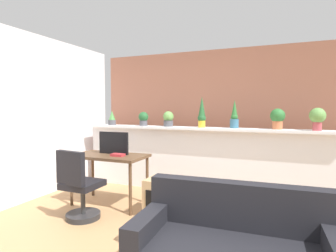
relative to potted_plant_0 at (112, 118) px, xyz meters
The scene contains 17 objects.
ground_plane 2.90m from the potted_plant_0, 48.13° to the right, with size 12.00×12.00×0.00m, color tan.
divider_wall 1.89m from the potted_plant_0, ahead, with size 4.34×0.16×1.08m, color white.
plant_shelf 1.75m from the potted_plant_0, ahead, with size 4.34×0.32×0.04m, color white.
brick_wall_behind 1.86m from the potted_plant_0, 20.39° to the left, with size 4.34×0.10×2.50m, color #935B47.
side_wall_left 1.69m from the potted_plant_0, 113.51° to the right, with size 0.12×4.40×2.60m, color white.
potted_plant_0 is the anchor object (origin of this frame).
potted_plant_1 0.66m from the potted_plant_0, ahead, with size 0.18×0.18×0.25m.
potted_plant_2 1.15m from the potted_plant_0, ahead, with size 0.18×0.18×0.26m.
potted_plant_3 1.76m from the potted_plant_0, ahead, with size 0.14×0.14×0.51m.
potted_plant_4 2.28m from the potted_plant_0, ahead, with size 0.14×0.14×0.45m.
potted_plant_5 2.92m from the potted_plant_0, ahead, with size 0.22×0.22×0.31m.
potted_plant_6 3.44m from the potted_plant_0, ahead, with size 0.22×0.22×0.32m.
desk 1.33m from the potted_plant_0, 58.22° to the right, with size 1.10×0.60×0.75m.
tv_monitor 1.19m from the potted_plant_0, 55.01° to the right, with size 0.49×0.04×0.33m, color black.
office_chair 1.96m from the potted_plant_0, 69.85° to the right, with size 0.47×0.47×0.91m.
side_cube_shelf 2.14m from the potted_plant_0, 36.26° to the right, with size 0.40×0.41×0.50m.
book_on_desk 1.44m from the potted_plant_0, 52.83° to the right, with size 0.19×0.12×0.04m, color #B22D33.
Camera 1 is at (1.24, -2.47, 1.44)m, focal length 29.57 mm.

